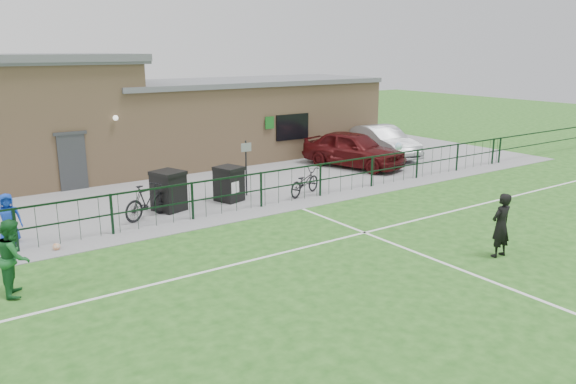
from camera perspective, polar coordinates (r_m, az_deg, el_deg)
ground at (r=12.44m, az=13.51°, el=-10.55°), size 90.00×90.00×0.00m
paving_strip at (r=23.14m, az=-12.12°, el=1.20°), size 34.00×13.00×0.02m
pitch_line_touch at (r=18.17m, az=-5.06°, el=-2.16°), size 28.00×0.10×0.01m
pitch_line_mid at (r=15.15m, az=2.17°, el=-5.53°), size 28.00×0.10×0.01m
pitch_line_perp at (r=13.90m, az=19.09°, el=-8.24°), size 0.10×16.00×0.01m
perimeter_fence at (r=18.18m, az=-5.41°, el=-0.21°), size 28.00×0.10×1.20m
wheelie_bin_left at (r=18.63m, az=-12.04°, el=-0.01°), size 1.06×1.13×1.22m
wheelie_bin_right at (r=19.50m, az=-6.02°, el=0.71°), size 0.95×1.01×1.12m
sign_post at (r=20.04m, az=-4.28°, el=2.42°), size 0.07×0.07×2.00m
car_maroon at (r=25.14m, az=6.67°, el=4.35°), size 3.10×5.05×1.61m
car_silver at (r=27.70m, az=9.50°, el=5.07°), size 2.28×4.74×1.50m
bicycle_d at (r=17.92m, az=-14.09°, el=-0.90°), size 1.89×1.20×1.10m
bicycle_e at (r=20.20m, az=1.68°, el=1.03°), size 1.91×1.27×0.95m
spectator_child at (r=16.91m, az=-26.56°, el=-2.43°), size 0.72×0.50×1.39m
goalkeeper_kick at (r=15.18m, az=20.56°, el=-2.96°), size 1.12×3.29×2.61m
outfield_player at (r=13.40m, az=-26.08°, el=-5.96°), size 0.82×0.95×1.68m
ball_ground at (r=16.03m, az=-22.46°, el=-5.16°), size 0.20×0.20×0.20m
clubhouse at (r=25.24m, az=-16.93°, el=7.08°), size 24.25×5.40×4.96m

